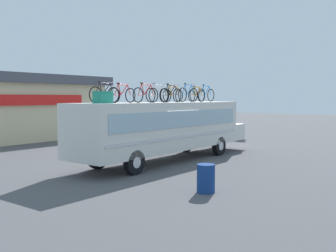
{
  "coord_description": "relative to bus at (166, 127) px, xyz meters",
  "views": [
    {
      "loc": [
        -14.71,
        -11.54,
        3.07
      ],
      "look_at": [
        0.41,
        0.0,
        1.7
      ],
      "focal_mm": 41.96,
      "sensor_mm": 36.0,
      "label": 1
    }
  ],
  "objects": [
    {
      "name": "rooftop_bicycle_5",
      "position": [
        0.04,
        -0.25,
        1.55
      ],
      "size": [
        1.66,
        0.44,
        0.9
      ],
      "color": "black",
      "rests_on": "bus"
    },
    {
      "name": "luggage_bag_1",
      "position": [
        -4.44,
        -0.33,
        1.41
      ],
      "size": [
        0.63,
        0.49,
        0.47
      ],
      "primitive_type": "cube",
      "color": "#1E7F66",
      "rests_on": "bus"
    },
    {
      "name": "rooftop_bicycle_7",
      "position": [
        1.9,
        0.03,
        1.58
      ],
      "size": [
        1.77,
        0.44,
        0.98
      ],
      "color": "black",
      "rests_on": "bus"
    },
    {
      "name": "rooftop_bicycle_4",
      "position": [
        -0.94,
        -0.21,
        1.55
      ],
      "size": [
        1.64,
        0.44,
        0.89
      ],
      "color": "black",
      "rests_on": "bus"
    },
    {
      "name": "rooftop_bicycle_9",
      "position": [
        3.78,
        0.11,
        1.57
      ],
      "size": [
        1.75,
        0.44,
        0.96
      ],
      "color": "black",
      "rests_on": "bus"
    },
    {
      "name": "trash_bin",
      "position": [
        -4.28,
        -4.91,
        -1.21
      ],
      "size": [
        0.59,
        0.59,
        0.93
      ],
      "primitive_type": "cylinder",
      "color": "navy",
      "rests_on": "ground"
    },
    {
      "name": "rooftop_bicycle_6",
      "position": [
        0.9,
        0.26,
        1.54
      ],
      "size": [
        1.67,
        0.44,
        0.88
      ],
      "color": "black",
      "rests_on": "bus"
    },
    {
      "name": "rooftop_bicycle_3",
      "position": [
        -1.89,
        -0.33,
        1.55
      ],
      "size": [
        1.7,
        0.44,
        0.88
      ],
      "color": "black",
      "rests_on": "bus"
    },
    {
      "name": "ground_plane",
      "position": [
        -0.27,
        0.0,
        -1.68
      ],
      "size": [
        120.0,
        120.0,
        0.0
      ],
      "primitive_type": "plane",
      "color": "#4C4C4F"
    },
    {
      "name": "rooftop_bicycle_2",
      "position": [
        -2.79,
        0.22,
        1.54
      ],
      "size": [
        1.61,
        0.44,
        0.86
      ],
      "color": "black",
      "rests_on": "bus"
    },
    {
      "name": "bus",
      "position": [
        0.0,
        0.0,
        0.0
      ],
      "size": [
        11.79,
        2.48,
        2.85
      ],
      "color": "silver",
      "rests_on": "ground"
    },
    {
      "name": "rooftop_bicycle_8",
      "position": [
        2.78,
        0.06,
        1.54
      ],
      "size": [
        1.62,
        0.44,
        0.86
      ],
      "color": "black",
      "rests_on": "bus"
    },
    {
      "name": "rooftop_bicycle_1",
      "position": [
        -3.73,
        0.32,
        1.55
      ],
      "size": [
        1.68,
        0.44,
        0.9
      ],
      "color": "black",
      "rests_on": "bus"
    }
  ]
}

